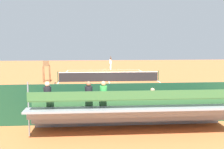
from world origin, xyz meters
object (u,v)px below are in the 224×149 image
Objects in this scene: bleacher_stand at (129,112)px; tennis_ball_near at (94,70)px; tennis_player at (111,62)px; tennis_racket at (105,69)px; equipment_bag at (134,116)px; tennis_ball_far at (110,70)px; courtside_bench at (168,107)px; line_judge at (53,99)px; tennis_net at (109,76)px; umpire_chair at (46,69)px.

tennis_ball_near is at bearing -87.23° from bleacher_stand.
tennis_racket is (0.75, -0.53, -1.00)m from tennis_player.
bleacher_stand reaches higher than equipment_bag.
tennis_ball_far is at bearing -92.23° from bleacher_stand.
courtside_bench is 0.93× the size of line_judge.
tennis_ball_near is at bearing 33.73° from tennis_racket.
tennis_ball_far is 0.03× the size of line_judge.
tennis_net is at bearing 97.39° from tennis_ball_near.
tennis_player reaches higher than tennis_ball_near.
tennis_player is (1.21, -24.63, 0.46)m from courtside_bench.
umpire_chair is 13.60m from tennis_racket.
tennis_net is 5.35× the size of tennis_player.
tennis_net is 15.38m from bleacher_stand.
courtside_bench is at bearing 92.81° from tennis_player.
tennis_player reaches higher than tennis_ball_far.
courtside_bench is 27.27× the size of tennis_ball_far.
umpire_chair reaches higher than equipment_bag.
courtside_bench is at bearing 99.51° from tennis_net.
equipment_bag is 24.79m from tennis_player.
tennis_ball_far is at bearing 79.77° from tennis_player.
tennis_ball_near is (1.26, -26.15, -0.91)m from bleacher_stand.
courtside_bench is at bearing 93.24° from tennis_ball_far.
tennis_player is at bearing -87.19° from courtside_bench.
tennis_net is at bearing -90.50° from bleacher_stand.
bleacher_stand reaches higher than tennis_racket.
tennis_ball_far is at bearing 114.48° from tennis_racket.
tennis_player reaches higher than tennis_racket.
tennis_ball_far is (-7.07, -10.57, -1.28)m from umpire_chair.
tennis_racket is 8.62× the size of tennis_ball_near.
tennis_net is at bearing -106.58° from line_judge.
umpire_chair is (6.06, -15.37, 0.37)m from bleacher_stand.
tennis_ball_near is at bearing -81.43° from courtside_bench.
tennis_ball_far is at bearing -91.13° from equipment_bag.
umpire_chair reaches higher than tennis_racket.
tennis_net is at bearing -80.49° from courtside_bench.
equipment_bag is 0.47× the size of line_judge.
equipment_bag is at bearing 88.87° from tennis_ball_far.
tennis_racket is (-0.27, -11.89, -0.49)m from tennis_net.
tennis_ball_far is at bearing 174.71° from tennis_ball_near.
umpire_chair is at bearing 56.21° from tennis_ball_far.
tennis_net is at bearing -88.28° from equipment_bag.
tennis_ball_far is (-1.01, -25.94, -0.91)m from bleacher_stand.
bleacher_stand is 16.53m from umpire_chair.
umpire_chair is at bearing 57.59° from tennis_player.
umpire_chair is 1.11× the size of line_judge.
tennis_net is at bearing -179.98° from umpire_chair.
tennis_player is (-1.02, -11.36, 0.51)m from tennis_net.
equipment_bag is 13.64× the size of tennis_ball_near.
bleacher_stand reaches higher than line_judge.
bleacher_stand is 4.23× the size of umpire_chair.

